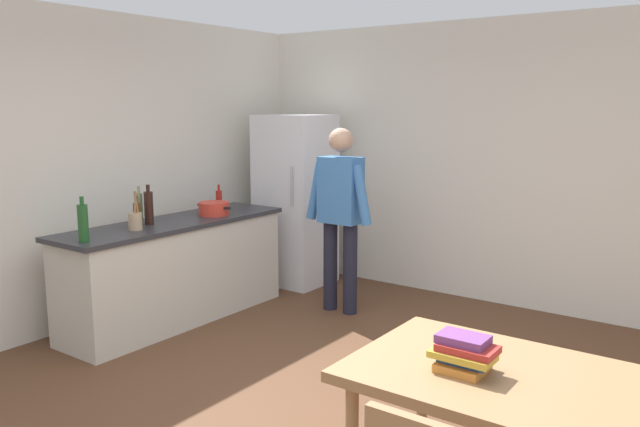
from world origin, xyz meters
name	(u,v)px	position (x,y,z in m)	size (l,w,h in m)	color
ground_plane	(300,417)	(0.00, 0.00, 0.00)	(14.00, 14.00, 0.00)	brown
wall_back	(490,163)	(0.00, 3.00, 1.35)	(6.40, 0.12, 2.70)	silver
wall_left	(69,171)	(-2.60, 0.20, 1.35)	(0.12, 5.60, 2.70)	silver
kitchen_counter	(176,270)	(-2.00, 0.80, 0.45)	(0.64, 2.20, 0.90)	beige
refrigerator	(295,200)	(-1.90, 2.40, 0.90)	(0.70, 0.67, 1.80)	white
person	(340,208)	(-0.95, 1.85, 0.98)	(0.70, 0.22, 1.70)	#1E1E2D
dining_table	(512,392)	(1.40, -0.30, 0.67)	(1.40, 0.90, 0.75)	#9E754C
cooking_pot	(214,209)	(-1.93, 1.22, 0.96)	(0.40, 0.28, 0.12)	red
utensil_jar	(135,220)	(-1.93, 0.34, 0.98)	(0.11, 0.11, 0.32)	tan
bottle_vinegar_tall	(139,208)	(-2.14, 0.55, 1.04)	(0.06, 0.06, 0.32)	gray
bottle_wine_dark	(149,207)	(-2.04, 0.57, 1.05)	(0.08, 0.08, 0.34)	black
bottle_sauce_red	(219,199)	(-2.13, 1.49, 1.00)	(0.06, 0.06, 0.24)	#B22319
bottle_wine_green	(83,223)	(-1.88, -0.17, 1.05)	(0.08, 0.08, 0.34)	#1E5123
bottle_beer_brown	(137,214)	(-2.03, 0.44, 1.01)	(0.06, 0.06, 0.26)	#5B3314
book_stack	(464,354)	(1.21, -0.38, 0.83)	(0.28, 0.20, 0.16)	orange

